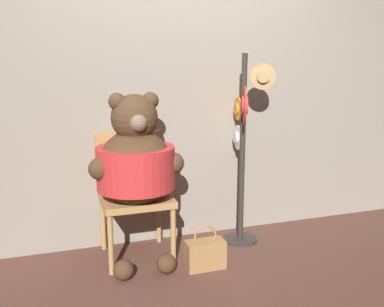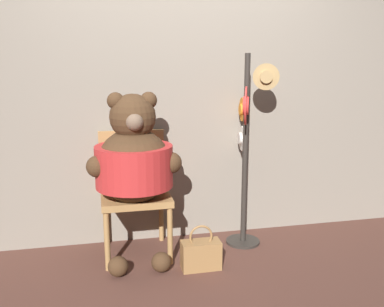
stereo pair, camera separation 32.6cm
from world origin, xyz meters
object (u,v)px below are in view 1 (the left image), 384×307
at_px(teddy_bear, 136,163).
at_px(hat_display_rack, 244,145).
at_px(chair, 134,188).
at_px(handbag_on_ground, 205,254).

relative_size(teddy_bear, hat_display_rack, 0.82).
bearing_deg(chair, teddy_bear, -92.89).
height_order(chair, handbag_on_ground, chair).
relative_size(chair, hat_display_rack, 0.61).
bearing_deg(hat_display_rack, teddy_bear, -173.32).
relative_size(hat_display_rack, handbag_on_ground, 4.61).
height_order(teddy_bear, handbag_on_ground, teddy_bear).
bearing_deg(teddy_bear, chair, 87.11).
relative_size(chair, teddy_bear, 0.74).
xyz_separation_m(chair, teddy_bear, (-0.01, -0.16, 0.24)).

